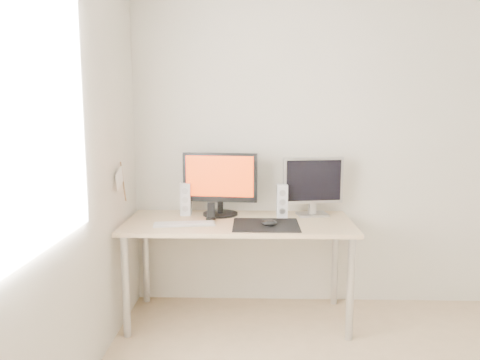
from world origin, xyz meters
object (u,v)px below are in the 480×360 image
object	(u,v)px
mouse	(269,223)
desk	(239,232)
second_monitor	(313,183)
main_monitor	(220,182)
speaker_left	(186,199)
speaker_right	(282,201)
phone_dock	(211,214)
keyboard	(185,224)

from	to	relation	value
mouse	desk	size ratio (longest dim) A/B	0.07
mouse	second_monitor	bearing A→B (deg)	45.58
main_monitor	speaker_left	xyz separation A→B (m)	(-0.26, 0.01, -0.13)
speaker_left	speaker_right	xyz separation A→B (m)	(0.71, -0.07, 0.00)
speaker_left	phone_dock	world-z (taller)	speaker_left
speaker_left	keyboard	xyz separation A→B (m)	(0.03, -0.32, -0.11)
desk	mouse	bearing A→B (deg)	-34.66
mouse	speaker_left	distance (m)	0.70
speaker_right	phone_dock	xyz separation A→B (m)	(-0.51, -0.08, -0.08)
desk	main_monitor	xyz separation A→B (m)	(-0.14, 0.18, 0.33)
mouse	desk	bearing A→B (deg)	145.34
speaker_right	keyboard	distance (m)	0.73
phone_dock	desk	bearing A→B (deg)	-13.90
mouse	phone_dock	bearing A→B (deg)	154.58
keyboard	phone_dock	size ratio (longest dim) A/B	3.56
speaker_right	phone_dock	bearing A→B (deg)	-171.62
second_monitor	keyboard	distance (m)	0.99
speaker_right	keyboard	world-z (taller)	speaker_right
mouse	keyboard	bearing A→B (deg)	177.96
mouse	speaker_left	world-z (taller)	speaker_left
second_monitor	keyboard	size ratio (longest dim) A/B	1.04
desk	speaker_left	bearing A→B (deg)	154.54
mouse	main_monitor	xyz separation A→B (m)	(-0.35, 0.32, 0.23)
mouse	second_monitor	size ratio (longest dim) A/B	0.24
mouse	keyboard	distance (m)	0.58
mouse	speaker_left	xyz separation A→B (m)	(-0.61, 0.34, 0.10)
speaker_right	keyboard	size ratio (longest dim) A/B	0.56
mouse	phone_dock	size ratio (longest dim) A/B	0.89
main_monitor	keyboard	world-z (taller)	main_monitor
mouse	main_monitor	distance (m)	0.53
second_monitor	phone_dock	bearing A→B (deg)	-168.95
desk	speaker_left	distance (m)	0.49
mouse	speaker_right	distance (m)	0.31
second_monitor	speaker_right	distance (m)	0.27
desk	speaker_right	bearing A→B (deg)	21.76
mouse	phone_dock	distance (m)	0.45
speaker_right	main_monitor	bearing A→B (deg)	173.12
desk	second_monitor	world-z (taller)	second_monitor
keyboard	desk	bearing A→B (deg)	18.82
speaker_left	speaker_right	bearing A→B (deg)	-5.26
speaker_right	keyboard	xyz separation A→B (m)	(-0.68, -0.25, -0.11)
desk	second_monitor	xyz separation A→B (m)	(0.54, 0.19, 0.32)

